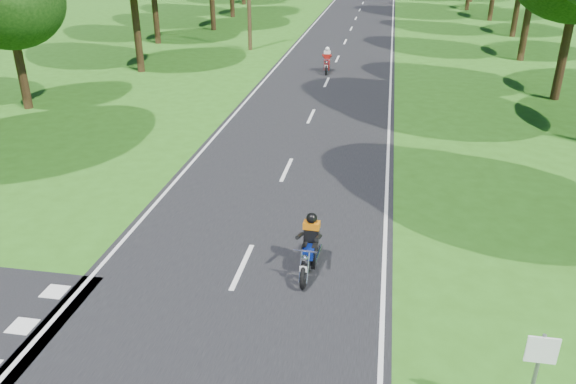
# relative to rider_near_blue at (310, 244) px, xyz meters

# --- Properties ---
(ground) EXTENTS (160.00, 160.00, 0.00)m
(ground) POSITION_rel_rider_near_blue_xyz_m (-1.58, -2.11, -0.72)
(ground) COLOR #2B5F15
(ground) RESTS_ON ground
(main_road) EXTENTS (7.00, 140.00, 0.02)m
(main_road) POSITION_rel_rider_near_blue_xyz_m (-1.58, 47.89, -0.71)
(main_road) COLOR black
(main_road) RESTS_ON ground
(road_markings) EXTENTS (7.40, 140.00, 0.01)m
(road_markings) POSITION_rel_rider_near_blue_xyz_m (-1.72, 46.02, -0.70)
(road_markings) COLOR silver
(road_markings) RESTS_ON main_road
(road_sign) EXTENTS (0.45, 0.07, 2.00)m
(road_sign) POSITION_rel_rider_near_blue_xyz_m (3.92, -4.12, 0.62)
(road_sign) COLOR slate
(road_sign) RESTS_ON ground
(rider_near_blue) EXTENTS (0.63, 1.71, 1.41)m
(rider_near_blue) POSITION_rel_rider_near_blue_xyz_m (0.00, 0.00, 0.00)
(rider_near_blue) COLOR navy
(rider_near_blue) RESTS_ON main_road
(rider_far_red) EXTENTS (0.66, 1.69, 1.38)m
(rider_far_red) POSITION_rel_rider_near_blue_xyz_m (-1.83, 20.15, -0.01)
(rider_far_red) COLOR #960B0D
(rider_far_red) RESTS_ON main_road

